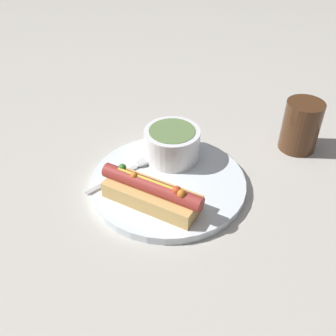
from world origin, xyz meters
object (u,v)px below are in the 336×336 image
(soup_bowl, at_px, (172,143))
(spoon, at_px, (133,168))
(hot_dog, at_px, (152,193))
(drinking_glass, at_px, (301,126))

(soup_bowl, height_order, spoon, soup_bowl)
(hot_dog, distance_m, drinking_glass, 0.34)
(soup_bowl, xyz_separation_m, drinking_glass, (0.21, 0.15, 0.00))
(hot_dog, height_order, drinking_glass, drinking_glass)
(hot_dog, height_order, spoon, hot_dog)
(soup_bowl, relative_size, drinking_glass, 1.02)
(hot_dog, distance_m, soup_bowl, 0.13)
(spoon, height_order, drinking_glass, drinking_glass)
(drinking_glass, bearing_deg, hot_dog, -123.30)
(soup_bowl, height_order, drinking_glass, drinking_glass)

